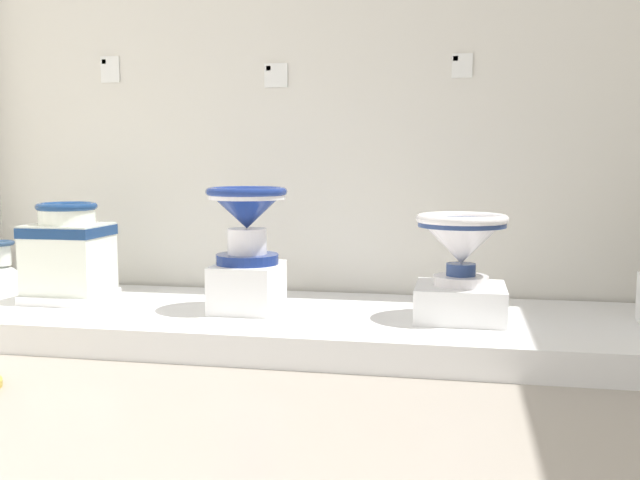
{
  "coord_description": "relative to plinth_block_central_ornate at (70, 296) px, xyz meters",
  "views": [
    {
      "loc": [
        2.62,
        -0.9,
        0.83
      ],
      "look_at": [
        1.99,
        2.29,
        0.47
      ],
      "focal_mm": 40.34,
      "sensor_mm": 36.0,
      "label": 1
    }
  ],
  "objects": [
    {
      "name": "decorative_vase_spare",
      "position": [
        -0.51,
        0.18,
        0.01
      ],
      "size": [
        0.26,
        0.26,
        0.4
      ],
      "color": "navy",
      "rests_on": "ground_plane"
    },
    {
      "name": "plinth_block_central_ornate",
      "position": [
        0.0,
        0.0,
        0.0
      ],
      "size": [
        0.38,
        0.35,
        0.04
      ],
      "primitive_type": "cube",
      "color": "white",
      "rests_on": "display_platform"
    },
    {
      "name": "antique_toilet_pale_glazed",
      "position": [
        0.93,
        -0.04,
        0.43
      ],
      "size": [
        0.38,
        0.38,
        0.36
      ],
      "color": "navy",
      "rests_on": "plinth_block_pale_glazed"
    },
    {
      "name": "plinth_block_tall_cobalt",
      "position": [
        1.91,
        -0.05,
        0.05
      ],
      "size": [
        0.39,
        0.37,
        0.15
      ],
      "primitive_type": "cube",
      "color": "white",
      "rests_on": "display_platform"
    },
    {
      "name": "info_placard_first",
      "position": [
        -0.0,
        0.49,
        1.17
      ],
      "size": [
        0.11,
        0.01,
        0.14
      ],
      "color": "white"
    },
    {
      "name": "info_placard_third",
      "position": [
        1.89,
        0.49,
        1.14
      ],
      "size": [
        0.1,
        0.01,
        0.12
      ],
      "color": "white"
    },
    {
      "name": "plinth_block_pale_glazed",
      "position": [
        0.93,
        -0.04,
        0.09
      ],
      "size": [
        0.29,
        0.35,
        0.22
      ],
      "primitive_type": "cube",
      "color": "white",
      "rests_on": "display_platform"
    },
    {
      "name": "wall_back",
      "position": [
        1.42,
        0.53,
        1.47
      ],
      "size": [
        4.46,
        0.06,
        3.24
      ],
      "primitive_type": "cube",
      "color": "silver",
      "rests_on": "ground_plane"
    },
    {
      "name": "info_placard_second",
      "position": [
        0.94,
        0.49,
        1.12
      ],
      "size": [
        0.12,
        0.01,
        0.12
      ],
      "color": "white"
    },
    {
      "name": "antique_toilet_central_ornate",
      "position": [
        0.0,
        0.0,
        0.25
      ],
      "size": [
        0.37,
        0.32,
        0.44
      ],
      "color": "white",
      "rests_on": "plinth_block_central_ornate"
    },
    {
      "name": "display_platform",
      "position": [
        1.42,
        -0.03,
        -0.09
      ],
      "size": [
        3.8,
        1.01,
        0.13
      ],
      "primitive_type": "cube",
      "color": "white",
      "rests_on": "ground_plane"
    },
    {
      "name": "antique_toilet_tall_cobalt",
      "position": [
        1.91,
        -0.05,
        0.33
      ],
      "size": [
        0.4,
        0.4,
        0.31
      ],
      "color": "white",
      "rests_on": "plinth_block_tall_cobalt"
    }
  ]
}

